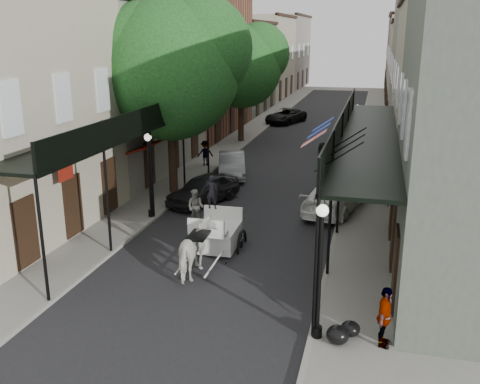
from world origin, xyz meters
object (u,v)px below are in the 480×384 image
Objects in this scene: pedestrian_walking at (196,207)px; car_left_far at (286,116)px; tree_near at (178,64)px; lamppost_right_far at (356,134)px; horse at (198,250)px; pedestrian_sidewalk_right at (385,317)px; car_right_far at (337,148)px; lamppost_right_near at (320,270)px; carriage at (220,215)px; lamppost_left at (150,174)px; pedestrian_sidewalk_left at (205,153)px; car_left_near at (203,189)px; tree_far at (246,63)px; car_left_mid at (232,165)px; car_right_near at (334,197)px.

car_left_far is at bearing 99.27° from pedestrian_walking.
lamppost_right_far is at bearing 43.31° from tree_near.
horse is (-4.37, -16.91, -1.13)m from lamppost_right_far.
pedestrian_sidewalk_right reaches higher than car_right_far.
lamppost_right_near and lamppost_right_far have the same top height.
car_right_far is (-1.25, 22.13, -1.33)m from lamppost_right_near.
lamppost_right_near is 1.71× the size of horse.
horse is 0.71× the size of carriage.
horse is 5.11m from pedestrian_walking.
lamppost_left is at bearing -124.35° from lamppost_right_far.
tree_near is 16.70m from pedestrian_sidewalk_right.
pedestrian_sidewalk_left is at bearing 11.09° from car_right_far.
pedestrian_walking is 0.36× the size of car_right_far.
carriage is at bearing 81.57° from pedestrian_sidewalk_left.
lamppost_left is 1.21× the size of carriage.
lamppost_left reaches higher than car_right_far.
car_left_near is (1.50, 2.79, -1.35)m from lamppost_left.
tree_near reaches higher than lamppost_right_near.
lamppost_right_far is 1.71× the size of horse.
pedestrian_sidewalk_left is at bearing 109.20° from carriage.
tree_near is 6.16m from car_left_near.
tree_far is 18.57m from lamppost_left.
horse is at bearing -95.49° from car_left_mid.
lamppost_left reaches higher than pedestrian_sidewalk_right.
lamppost_right_near is 0.89× the size of car_left_mid.
pedestrian_sidewalk_right is (6.14, -5.94, -0.25)m from carriage.
tree_far is 28.46m from pedestrian_sidewalk_right.
car_left_near is at bearing 61.76° from lamppost_left.
tree_far is 16.30m from car_left_near.
car_left_mid is at bearing -81.11° from horse.
pedestrian_sidewalk_right is 22.32m from car_right_far.
tree_far is 3.97× the size of horse.
lamppost_right_far is (0.00, 20.00, 0.00)m from lamppost_right_near.
lamppost_right_far reaches higher than car_left_far.
pedestrian_sidewalk_left reaches higher than car_left_far.
lamppost_left is 2.46m from pedestrian_walking.
pedestrian_sidewalk_right is (6.07, -3.09, 0.03)m from horse.
lamppost_left is 15.80m from car_right_far.
lamppost_left is 0.90× the size of car_left_near.
car_left_far is at bearing 81.47° from tree_far.
car_left_far is 14.68m from car_right_far.
car_right_near reaches higher than car_left_near.
pedestrian_sidewalk_left is 0.37× the size of car_left_mid.
car_left_near is at bearing -83.90° from tree_far.
carriage is 8.55m from pedestrian_sidewalk_right.
lamppost_left is at bearing 150.02° from carriage.
pedestrian_sidewalk_left is at bearing 95.74° from tree_near.
car_right_near is (-0.50, 11.00, -1.34)m from lamppost_right_near.
car_right_near is (7.70, 3.00, -1.34)m from lamppost_left.
pedestrian_sidewalk_right is (1.70, 0.00, -1.11)m from lamppost_right_near.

